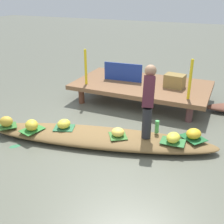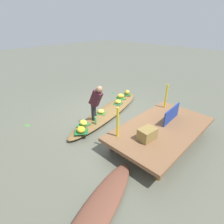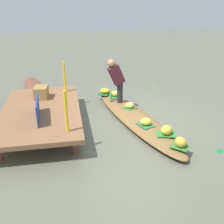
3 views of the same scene
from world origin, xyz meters
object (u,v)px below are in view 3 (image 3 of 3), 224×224
object	(u,v)px
produce_crate	(41,92)
banana_bunch_4	(116,94)
vendor_boat	(134,117)
banana_bunch_1	(105,91)
banana_bunch_5	(181,142)
moored_boat	(36,88)
vendor_person	(117,78)
water_bottle	(111,97)
market_banner	(38,109)
banana_bunch_3	(130,105)
banana_bunch_2	(146,122)
banana_bunch_0	(167,130)

from	to	relation	value
produce_crate	banana_bunch_4	bearing A→B (deg)	-77.64
vendor_boat	banana_bunch_1	distance (m)	1.66
vendor_boat	banana_bunch_5	size ratio (longest dim) A/B	17.24
moored_boat	vendor_person	xyz separation A→B (m)	(-2.05, -2.34, 0.79)
vendor_boat	banana_bunch_4	distance (m)	1.32
banana_bunch_1	vendor_person	distance (m)	1.00
vendor_boat	water_bottle	xyz separation A→B (m)	(0.95, 0.42, 0.21)
water_bottle	vendor_person	bearing A→B (deg)	-138.99
vendor_boat	market_banner	distance (m)	2.36
vendor_person	market_banner	xyz separation A→B (m)	(-1.24, 1.96, -0.21)
banana_bunch_3	water_bottle	bearing A→B (deg)	33.85
banana_bunch_2	banana_bunch_1	bearing A→B (deg)	14.51
banana_bunch_4	vendor_person	xyz separation A→B (m)	(-0.49, 0.08, 0.61)
banana_bunch_0	market_banner	size ratio (longest dim) A/B	0.29
banana_bunch_2	vendor_boat	bearing A→B (deg)	8.37
banana_bunch_2	market_banner	size ratio (longest dim) A/B	0.27
produce_crate	banana_bunch_1	bearing A→B (deg)	-67.42
banana_bunch_3	produce_crate	xyz separation A→B (m)	(0.47, 2.24, 0.34)
banana_bunch_1	banana_bunch_3	distance (m)	1.30
banana_bunch_2	banana_bunch_4	bearing A→B (deg)	8.98
banana_bunch_3	banana_bunch_2	bearing A→B (deg)	-173.30
water_bottle	banana_bunch_0	bearing A→B (deg)	-158.87
vendor_person	banana_bunch_3	bearing A→B (deg)	-148.90
banana_bunch_0	banana_bunch_2	world-z (taller)	banana_bunch_0
moored_boat	banana_bunch_5	xyz separation A→B (m)	(-4.53, -3.10, 0.20)
banana_bunch_1	vendor_person	bearing A→B (deg)	-165.86
banana_bunch_1	banana_bunch_3	bearing A→B (deg)	-159.28
banana_bunch_0	banana_bunch_5	bearing A→B (deg)	-171.62
banana_bunch_4	water_bottle	distance (m)	0.40
banana_bunch_4	market_banner	size ratio (longest dim) A/B	0.30
banana_bunch_4	vendor_person	bearing A→B (deg)	171.14
banana_bunch_4	banana_bunch_5	xyz separation A→B (m)	(-2.96, -0.69, 0.02)
banana_bunch_5	vendor_person	world-z (taller)	vendor_person
banana_bunch_1	vendor_boat	bearing A→B (deg)	-163.01
banana_bunch_1	banana_bunch_5	bearing A→B (deg)	-163.61
banana_bunch_5	moored_boat	bearing A→B (deg)	34.42
vendor_boat	banana_bunch_2	distance (m)	0.69
banana_bunch_0	banana_bunch_1	xyz separation A→B (m)	(2.73, 0.88, -0.01)
produce_crate	vendor_boat	bearing A→B (deg)	-110.30
banana_bunch_0	banana_bunch_4	size ratio (longest dim) A/B	0.98
water_bottle	produce_crate	size ratio (longest dim) A/B	0.54
banana_bunch_5	vendor_boat	bearing A→B (deg)	15.82
banana_bunch_2	water_bottle	bearing A→B (deg)	17.65
vendor_boat	banana_bunch_1	xyz separation A→B (m)	(1.58, 0.48, 0.18)
vendor_person	produce_crate	world-z (taller)	vendor_person
banana_bunch_3	banana_bunch_5	distance (m)	2.10
banana_bunch_5	banana_bunch_0	bearing A→B (deg)	8.38
banana_bunch_1	market_banner	distance (m)	2.71
banana_bunch_2	banana_bunch_3	bearing A→B (deg)	6.70
vendor_boat	vendor_person	distance (m)	1.16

